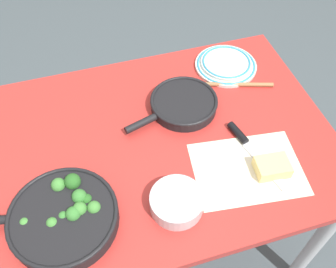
{
  "coord_description": "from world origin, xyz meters",
  "views": [
    {
      "loc": [
        0.21,
        0.7,
        1.68
      ],
      "look_at": [
        0.0,
        0.0,
        0.76
      ],
      "focal_mm": 40.0,
      "sensor_mm": 36.0,
      "label": 1
    }
  ],
  "objects": [
    {
      "name": "wooden_spoon",
      "position": [
        -0.21,
        -0.19,
        0.74
      ],
      "size": [
        0.37,
        0.14,
        0.02
      ],
      "rotation": [
        0.0,
        0.0,
        -0.3
      ],
      "color": "#996B42",
      "rests_on": "dining_table_red"
    },
    {
      "name": "dining_table_red",
      "position": [
        0.0,
        0.0,
        0.64
      ],
      "size": [
        1.06,
        0.8,
        0.74
      ],
      "color": "#B72D28",
      "rests_on": "ground_plane"
    },
    {
      "name": "dinner_plate_stack",
      "position": [
        -0.31,
        -0.26,
        0.75
      ],
      "size": [
        0.23,
        0.23,
        0.03
      ],
      "color": "silver",
      "rests_on": "dining_table_red"
    },
    {
      "name": "cheese_block",
      "position": [
        -0.26,
        0.21,
        0.76
      ],
      "size": [
        0.11,
        0.08,
        0.04
      ],
      "color": "#EFD67A",
      "rests_on": "dining_table_red"
    },
    {
      "name": "parchment_sheet",
      "position": [
        -0.19,
        0.18,
        0.74
      ],
      "size": [
        0.35,
        0.28,
        0.0
      ],
      "color": "beige",
      "rests_on": "dining_table_red"
    },
    {
      "name": "ground_plane",
      "position": [
        0.0,
        0.0,
        0.0
      ],
      "size": [
        14.0,
        14.0,
        0.0
      ],
      "primitive_type": "plane",
      "color": "#424C51"
    },
    {
      "name": "prep_bowl_steel",
      "position": [
        0.05,
        0.24,
        0.76
      ],
      "size": [
        0.15,
        0.15,
        0.05
      ],
      "color": "#B7B7BC",
      "rests_on": "dining_table_red"
    },
    {
      "name": "skillet_eggs",
      "position": [
        -0.09,
        -0.11,
        0.76
      ],
      "size": [
        0.33,
        0.23,
        0.04
      ],
      "rotation": [
        0.0,
        0.0,
        0.28
      ],
      "color": "black",
      "rests_on": "dining_table_red"
    },
    {
      "name": "skillet_broccoli",
      "position": [
        0.35,
        0.19,
        0.76
      ],
      "size": [
        0.4,
        0.29,
        0.07
      ],
      "rotation": [
        0.0,
        0.0,
        6.05
      ],
      "color": "black",
      "rests_on": "dining_table_red"
    },
    {
      "name": "grater_knife",
      "position": [
        -0.23,
        0.11,
        0.74
      ],
      "size": [
        0.09,
        0.27,
        0.02
      ],
      "rotation": [
        0.0,
        0.0,
        1.8
      ],
      "color": "silver",
      "rests_on": "dining_table_red"
    }
  ]
}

